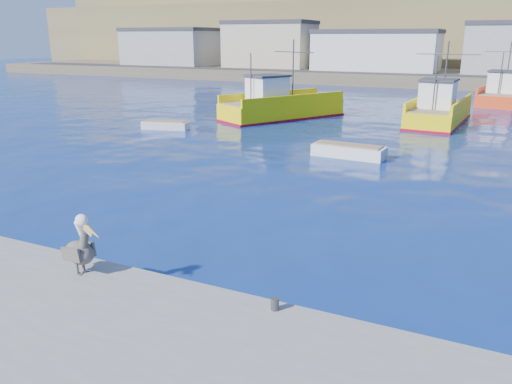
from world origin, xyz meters
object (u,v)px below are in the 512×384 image
(boat_orange, at_px, (502,94))
(trawler_yellow_a, at_px, (280,106))
(pelican, at_px, (80,248))
(skiff_left, at_px, (166,126))
(skiff_mid, at_px, (349,152))
(trawler_yellow_b, at_px, (439,111))

(boat_orange, bearing_deg, trawler_yellow_a, -133.09)
(pelican, bearing_deg, boat_orange, 77.99)
(skiff_left, xyz_separation_m, skiff_mid, (14.84, -3.11, 0.05))
(boat_orange, xyz_separation_m, skiff_left, (-22.75, -26.46, -0.83))
(skiff_mid, relative_size, pelican, 2.44)
(trawler_yellow_a, height_order, pelican, trawler_yellow_a)
(trawler_yellow_a, distance_m, skiff_left, 10.17)
(trawler_yellow_b, height_order, skiff_left, trawler_yellow_b)
(trawler_yellow_b, bearing_deg, skiff_left, -148.12)
(skiff_left, relative_size, skiff_mid, 0.86)
(trawler_yellow_b, xyz_separation_m, skiff_left, (-18.18, -11.30, -0.74))
(trawler_yellow_a, xyz_separation_m, skiff_mid, (9.05, -11.44, -0.74))
(trawler_yellow_a, bearing_deg, skiff_left, -124.78)
(boat_orange, distance_m, pelican, 49.19)
(skiff_mid, bearing_deg, skiff_left, 168.17)
(skiff_mid, bearing_deg, trawler_yellow_b, 76.94)
(trawler_yellow_a, height_order, skiff_mid, trawler_yellow_a)
(trawler_yellow_b, distance_m, skiff_left, 21.42)
(trawler_yellow_a, distance_m, boat_orange, 24.83)
(boat_orange, height_order, skiff_left, boat_orange)
(trawler_yellow_a, xyz_separation_m, pelican, (6.72, -29.98, 0.21))
(trawler_yellow_a, xyz_separation_m, boat_orange, (16.96, 18.13, 0.05))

